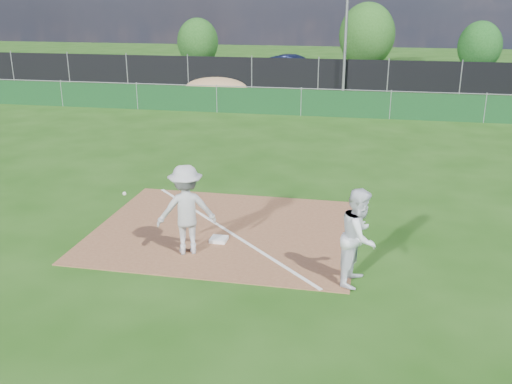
% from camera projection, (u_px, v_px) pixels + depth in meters
% --- Properties ---
extents(ground, '(90.00, 90.00, 0.00)m').
position_uv_depth(ground, '(284.00, 141.00, 21.69)').
color(ground, '#1B460F').
rests_on(ground, ground).
extents(infield_dirt, '(6.00, 5.00, 0.02)m').
position_uv_depth(infield_dirt, '(225.00, 230.00, 13.34)').
color(infield_dirt, brown).
rests_on(infield_dirt, ground).
extents(foul_line, '(5.01, 5.01, 0.01)m').
position_uv_depth(foul_line, '(225.00, 229.00, 13.33)').
color(foul_line, white).
rests_on(foul_line, infield_dirt).
extents(green_fence, '(44.00, 0.05, 1.20)m').
position_uv_depth(green_fence, '(301.00, 103.00, 26.13)').
color(green_fence, '#0F3717').
rests_on(green_fence, ground).
extents(dirt_mound, '(3.38, 2.60, 1.17)m').
position_uv_depth(dirt_mound, '(216.00, 88.00, 30.33)').
color(dirt_mound, '#A47C4F').
rests_on(dirt_mound, ground).
extents(black_fence, '(46.00, 0.04, 1.80)m').
position_uv_depth(black_fence, '(318.00, 74.00, 33.45)').
color(black_fence, black).
rests_on(black_fence, ground).
extents(parking_lot, '(46.00, 9.00, 0.01)m').
position_uv_depth(parking_lot, '(325.00, 79.00, 38.38)').
color(parking_lot, black).
rests_on(parking_lot, ground).
extents(light_pole, '(0.16, 0.16, 8.00)m').
position_uv_depth(light_pole, '(346.00, 20.00, 31.89)').
color(light_pole, slate).
rests_on(light_pole, ground).
extents(first_base, '(0.36, 0.36, 0.08)m').
position_uv_depth(first_base, '(219.00, 239.00, 12.70)').
color(first_base, white).
rests_on(first_base, infield_dirt).
extents(play_at_first, '(2.01, 1.14, 1.92)m').
position_uv_depth(play_at_first, '(186.00, 210.00, 11.86)').
color(play_at_first, '#B9B8BB').
rests_on(play_at_first, infield_dirt).
extents(runner, '(0.90, 1.05, 1.88)m').
position_uv_depth(runner, '(359.00, 237.00, 10.63)').
color(runner, white).
rests_on(runner, ground).
extents(car_left, '(4.30, 2.66, 1.37)m').
position_uv_depth(car_left, '(261.00, 67.00, 39.00)').
color(car_left, '#ABADB2').
rests_on(car_left, parking_lot).
extents(car_mid, '(4.94, 2.66, 1.55)m').
position_uv_depth(car_mid, '(293.00, 67.00, 37.99)').
color(car_mid, '#111733').
rests_on(car_mid, parking_lot).
extents(car_right, '(4.96, 3.63, 1.33)m').
position_uv_depth(car_right, '(377.00, 72.00, 36.35)').
color(car_right, black).
rests_on(car_right, parking_lot).
extents(tree_left, '(3.15, 3.15, 3.74)m').
position_uv_depth(tree_left, '(198.00, 42.00, 43.98)').
color(tree_left, '#382316').
rests_on(tree_left, ground).
extents(tree_mid, '(4.13, 4.13, 4.90)m').
position_uv_depth(tree_mid, '(367.00, 35.00, 42.50)').
color(tree_mid, '#382316').
rests_on(tree_mid, ground).
extents(tree_right, '(3.07, 3.07, 3.64)m').
position_uv_depth(tree_right, '(480.00, 46.00, 40.79)').
color(tree_right, '#382316').
rests_on(tree_right, ground).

